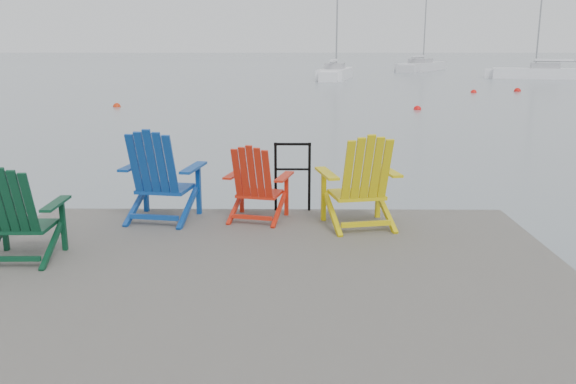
{
  "coord_description": "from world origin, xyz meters",
  "views": [
    {
      "loc": [
        0.28,
        -5.3,
        2.63
      ],
      "look_at": [
        0.2,
        2.02,
        0.85
      ],
      "focal_mm": 38.0,
      "sensor_mm": 36.0,
      "label": 1
    }
  ],
  "objects_px": {
    "sailboat_near": "(335,74)",
    "sailboat_far": "(540,74)",
    "handrail": "(292,170)",
    "chair_blue": "(160,175)",
    "chair_yellow": "(361,181)",
    "chair_red": "(257,182)",
    "chair_green": "(19,213)",
    "buoy_d": "(474,93)",
    "sailboat_mid": "(421,67)",
    "buoy_a": "(417,110)",
    "buoy_c": "(517,91)",
    "buoy_b": "(117,107)"
  },
  "relations": [
    {
      "from": "sailboat_near",
      "to": "sailboat_far",
      "type": "distance_m",
      "value": 16.21
    },
    {
      "from": "handrail",
      "to": "chair_blue",
      "type": "distance_m",
      "value": 1.69
    },
    {
      "from": "chair_yellow",
      "to": "sailboat_far",
      "type": "xyz_separation_m",
      "value": [
        18.59,
        42.11,
        -0.71
      ]
    },
    {
      "from": "chair_blue",
      "to": "chair_red",
      "type": "bearing_deg",
      "value": 10.55
    },
    {
      "from": "chair_green",
      "to": "chair_blue",
      "type": "bearing_deg",
      "value": 51.76
    },
    {
      "from": "chair_yellow",
      "to": "buoy_d",
      "type": "bearing_deg",
      "value": 59.86
    },
    {
      "from": "chair_green",
      "to": "sailboat_mid",
      "type": "relative_size",
      "value": 0.07
    },
    {
      "from": "chair_green",
      "to": "sailboat_far",
      "type": "relative_size",
      "value": 0.1
    },
    {
      "from": "handrail",
      "to": "chair_yellow",
      "type": "distance_m",
      "value": 1.1
    },
    {
      "from": "sailboat_near",
      "to": "buoy_a",
      "type": "distance_m",
      "value": 23.08
    },
    {
      "from": "handrail",
      "to": "buoy_d",
      "type": "height_order",
      "value": "handrail"
    },
    {
      "from": "chair_blue",
      "to": "buoy_a",
      "type": "xyz_separation_m",
      "value": [
        6.74,
        18.17,
        -1.08
      ]
    },
    {
      "from": "handrail",
      "to": "chair_green",
      "type": "xyz_separation_m",
      "value": [
        -2.71,
        -1.96,
        -0.05
      ]
    },
    {
      "from": "sailboat_far",
      "to": "buoy_a",
      "type": "xyz_separation_m",
      "value": [
        -14.27,
        -23.69,
        -0.36
      ]
    },
    {
      "from": "chair_yellow",
      "to": "buoy_c",
      "type": "distance_m",
      "value": 31.09
    },
    {
      "from": "handrail",
      "to": "buoy_a",
      "type": "bearing_deg",
      "value": 73.83
    },
    {
      "from": "sailboat_near",
      "to": "buoy_b",
      "type": "relative_size",
      "value": 31.67
    },
    {
      "from": "chair_green",
      "to": "buoy_c",
      "type": "relative_size",
      "value": 2.49
    },
    {
      "from": "sailboat_far",
      "to": "buoy_c",
      "type": "bearing_deg",
      "value": 170.09
    },
    {
      "from": "buoy_d",
      "to": "chair_yellow",
      "type": "bearing_deg",
      "value": -108.54
    },
    {
      "from": "chair_green",
      "to": "sailboat_mid",
      "type": "height_order",
      "value": "sailboat_mid"
    },
    {
      "from": "chair_red",
      "to": "sailboat_far",
      "type": "xyz_separation_m",
      "value": [
        19.84,
        41.83,
        -0.62
      ]
    },
    {
      "from": "buoy_c",
      "to": "handrail",
      "type": "bearing_deg",
      "value": -114.79
    },
    {
      "from": "chair_blue",
      "to": "sailboat_mid",
      "type": "distance_m",
      "value": 59.24
    },
    {
      "from": "chair_yellow",
      "to": "sailboat_mid",
      "type": "relative_size",
      "value": 0.08
    },
    {
      "from": "chair_green",
      "to": "chair_yellow",
      "type": "bearing_deg",
      "value": 17.61
    },
    {
      "from": "sailboat_near",
      "to": "buoy_a",
      "type": "relative_size",
      "value": 32.37
    },
    {
      "from": "sailboat_near",
      "to": "buoy_a",
      "type": "bearing_deg",
      "value": -74.17
    },
    {
      "from": "buoy_a",
      "to": "buoy_c",
      "type": "xyz_separation_m",
      "value": [
        7.75,
        10.21,
        0.0
      ]
    },
    {
      "from": "chair_blue",
      "to": "buoy_a",
      "type": "height_order",
      "value": "chair_blue"
    },
    {
      "from": "sailboat_near",
      "to": "buoy_d",
      "type": "relative_size",
      "value": 31.01
    },
    {
      "from": "chair_yellow",
      "to": "buoy_d",
      "type": "xyz_separation_m",
      "value": [
        9.28,
        27.66,
        -1.07
      ]
    },
    {
      "from": "chair_yellow",
      "to": "chair_red",
      "type": "bearing_deg",
      "value": 155.75
    },
    {
      "from": "chair_red",
      "to": "sailboat_far",
      "type": "height_order",
      "value": "sailboat_far"
    },
    {
      "from": "sailboat_mid",
      "to": "chair_blue",
      "type": "bearing_deg",
      "value": -77.34
    },
    {
      "from": "sailboat_far",
      "to": "buoy_d",
      "type": "xyz_separation_m",
      "value": [
        -9.31,
        -14.45,
        -0.36
      ]
    },
    {
      "from": "sailboat_near",
      "to": "buoy_b",
      "type": "xyz_separation_m",
      "value": [
        -10.88,
        -21.99,
        -0.36
      ]
    },
    {
      "from": "handrail",
      "to": "sailboat_near",
      "type": "xyz_separation_m",
      "value": [
        3.2,
        40.66,
        -0.69
      ]
    },
    {
      "from": "chair_blue",
      "to": "chair_yellow",
      "type": "distance_m",
      "value": 2.43
    },
    {
      "from": "handrail",
      "to": "buoy_b",
      "type": "bearing_deg",
      "value": 112.38
    },
    {
      "from": "chair_green",
      "to": "buoy_b",
      "type": "relative_size",
      "value": 2.97
    },
    {
      "from": "sailboat_far",
      "to": "buoy_a",
      "type": "bearing_deg",
      "value": 164.84
    },
    {
      "from": "sailboat_mid",
      "to": "sailboat_far",
      "type": "distance_m",
      "value": 16.69
    },
    {
      "from": "chair_blue",
      "to": "chair_red",
      "type": "distance_m",
      "value": 1.18
    },
    {
      "from": "chair_blue",
      "to": "buoy_c",
      "type": "xyz_separation_m",
      "value": [
        14.49,
        28.38,
        -1.08
      ]
    },
    {
      "from": "sailboat_near",
      "to": "buoy_a",
      "type": "height_order",
      "value": "sailboat_near"
    },
    {
      "from": "chair_yellow",
      "to": "sailboat_mid",
      "type": "distance_m",
      "value": 58.92
    },
    {
      "from": "sailboat_mid",
      "to": "buoy_a",
      "type": "xyz_separation_m",
      "value": [
        -8.06,
        -39.19,
        -0.35
      ]
    },
    {
      "from": "chair_blue",
      "to": "sailboat_mid",
      "type": "xyz_separation_m",
      "value": [
        14.8,
        57.35,
        -0.72
      ]
    },
    {
      "from": "chair_red",
      "to": "sailboat_near",
      "type": "xyz_separation_m",
      "value": [
        3.64,
        41.14,
        -0.62
      ]
    }
  ]
}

